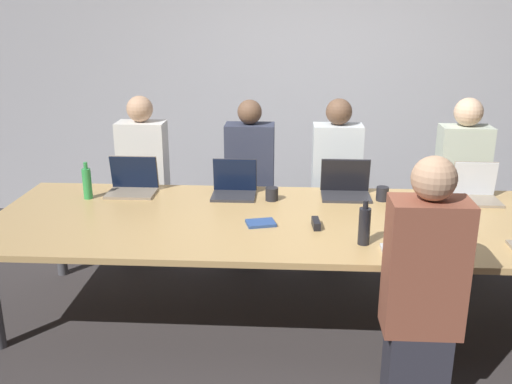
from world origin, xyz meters
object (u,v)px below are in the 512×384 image
laptop_far_left (133,182)px  person_far_left (144,179)px  bottle_far_left (87,183)px  person_near_midright (423,290)px  laptop_far_right (476,190)px  laptop_far_center (345,186)px  cup_far_right (440,195)px  person_far_midleft (250,184)px  laptop_far_midleft (234,185)px  bottle_near_midright (364,225)px  person_far_center (336,184)px  person_far_right (460,184)px  stapler (316,223)px  laptop_near_midright (413,246)px  cup_far_midleft (272,194)px  cup_far_center (382,194)px

laptop_far_left → person_far_left: (-0.05, 0.51, -0.13)m
bottle_far_left → person_near_midright: size_ratio=0.20×
laptop_far_right → laptop_far_center: bearing=177.6°
laptop_far_left → cup_far_right: 2.30m
person_far_midleft → laptop_far_left: person_far_midleft is taller
laptop_far_midleft → bottle_near_midright: (0.86, -0.89, 0.04)m
laptop_far_left → person_far_center: bearing=16.9°
cup_far_right → person_far_center: person_far_center is taller
person_far_right → bottle_near_midright: size_ratio=5.09×
person_far_left → stapler: person_far_left is taller
laptop_far_left → laptop_near_midright: (1.90, -1.08, -0.01)m
laptop_far_midleft → laptop_near_midright: (1.12, -1.06, -0.01)m
bottle_far_left → laptop_far_right: same height
person_far_left → person_near_midright: person_near_midright is taller
laptop_far_midleft → laptop_far_center: bearing=2.3°
laptop_near_midright → person_near_midright: bearing=89.0°
person_far_midleft → laptop_far_left: bearing=-151.7°
cup_far_right → person_near_midright: person_near_midright is taller
person_far_right → stapler: size_ratio=9.15×
person_near_midright → person_far_midleft: bearing=-61.3°
person_far_midleft → cup_far_midleft: (0.20, -0.59, 0.11)m
person_far_right → laptop_far_center: 1.10m
bottle_far_left → person_far_midleft: bearing=28.5°
laptop_far_left → person_far_right: size_ratio=0.26×
laptop_far_left → laptop_far_right: same height
laptop_far_right → person_far_right: 0.53m
person_far_midleft → person_far_center: 0.72m
laptop_far_midleft → person_near_midright: size_ratio=0.24×
laptop_far_midleft → laptop_far_left: bearing=178.6°
laptop_far_center → person_far_center: person_far_center is taller
bottle_near_midright → stapler: (-0.27, 0.26, -0.09)m
person_far_right → laptop_far_right: bearing=-94.6°
cup_far_center → person_near_midright: bearing=-89.4°
bottle_near_midright → stapler: 0.39m
bottle_far_left → cup_far_right: (2.59, 0.09, -0.07)m
person_far_left → person_far_right: (2.65, -0.02, 0.01)m
person_far_center → laptop_far_right: bearing=-27.3°
laptop_far_right → stapler: bearing=-152.4°
laptop_far_midleft → cup_far_center: size_ratio=3.19×
laptop_far_right → person_far_center: bearing=152.7°
person_far_center → cup_far_center: (0.29, -0.56, 0.10)m
cup_far_right → laptop_far_center: size_ratio=0.28×
laptop_far_midleft → person_far_left: size_ratio=0.24×
bottle_far_left → cup_far_right: bearing=1.9°
laptop_far_left → stapler: (1.37, -0.65, -0.05)m
laptop_far_left → laptop_near_midright: bearing=-29.6°
person_near_midright → laptop_far_center: bearing=-79.0°
cup_far_midleft → cup_far_right: size_ratio=0.95×
person_far_midleft → bottle_near_midright: size_ratio=4.99×
laptop_far_midleft → person_far_right: 1.90m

